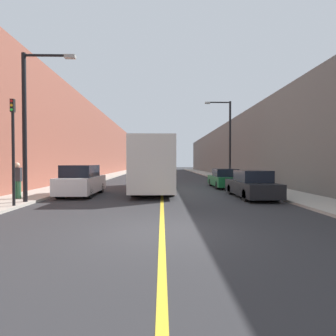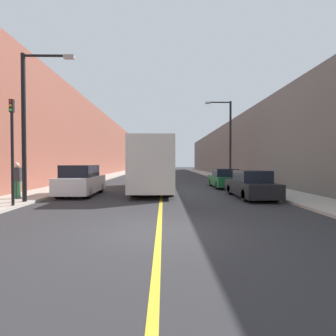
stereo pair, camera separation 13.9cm
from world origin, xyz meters
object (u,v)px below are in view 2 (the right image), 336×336
parked_suv_left (81,181)px  pedestrian (17,180)px  car_right_near (251,185)px  street_lamp_left (29,117)px  traffic_light (12,148)px  car_right_mid (225,179)px  street_lamp_right (228,136)px  bus (154,164)px

parked_suv_left → pedestrian: bearing=-140.2°
car_right_near → street_lamp_left: (-11.18, -2.03, 3.41)m
parked_suv_left → car_right_near: parked_suv_left is taller
street_lamp_left → car_right_near: bearing=10.3°
traffic_light → pedestrian: size_ratio=2.46×
street_lamp_left → pedestrian: 3.43m
parked_suv_left → pedestrian: pedestrian is taller
pedestrian → car_right_mid: bearing=28.9°
traffic_light → pedestrian: traffic_light is taller
street_lamp_right → pedestrian: (-13.61, -11.10, -3.36)m
parked_suv_left → traffic_light: (-1.53, -4.39, 1.74)m
bus → traffic_light: traffic_light is taller
car_right_mid → pedestrian: pedestrian is taller
traffic_light → bus: bearing=51.1°
parked_suv_left → bus: bearing=33.2°
parked_suv_left → car_right_mid: bearing=25.5°
parked_suv_left → street_lamp_left: 4.82m
street_lamp_right → traffic_light: size_ratio=1.68×
bus → parked_suv_left: bearing=-146.8°
street_lamp_right → car_right_near: bearing=-96.9°
street_lamp_left → traffic_light: 1.90m
bus → traffic_light: 9.25m
traffic_light → street_lamp_right: bearing=46.7°
street_lamp_right → pedestrian: street_lamp_right is taller
pedestrian → parked_suv_left: bearing=39.8°
street_lamp_right → pedestrian: bearing=-140.8°
bus → parked_suv_left: size_ratio=2.36×
parked_suv_left → street_lamp_left: street_lamp_left is taller
bus → car_right_near: bearing=-36.0°
bus → car_right_mid: 5.84m
bus → street_lamp_left: (-5.66, -6.05, 2.27)m
car_right_near → street_lamp_left: bearing=-169.7°
street_lamp_right → pedestrian: size_ratio=4.12×
car_right_mid → street_lamp_right: 5.90m
street_lamp_left → street_lamp_right: street_lamp_right is taller
parked_suv_left → car_right_mid: 10.73m
car_right_mid → traffic_light: traffic_light is taller
parked_suv_left → car_right_near: size_ratio=0.93×
traffic_light → pedestrian: 2.89m
car_right_mid → street_lamp_left: bearing=-144.6°
bus → pedestrian: bearing=-144.2°
car_right_near → street_lamp_left: 11.87m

